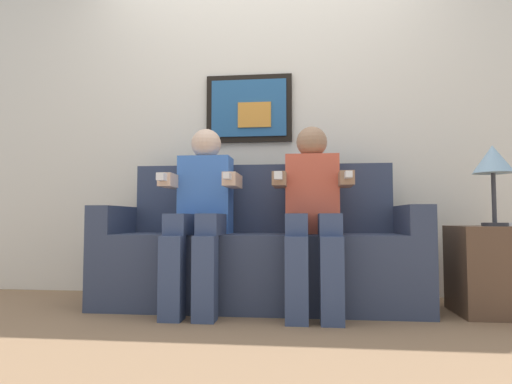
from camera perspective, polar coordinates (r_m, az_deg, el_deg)
ground_plane at (r=2.49m, az=-0.40°, el=-16.11°), size 5.69×5.69×0.00m
back_wall_assembly at (r=3.27m, az=1.14°, el=9.90°), size 4.38×0.10×2.60m
couch at (r=2.76m, az=0.41°, el=-8.29°), size 1.98×0.58×0.90m
person_on_left at (r=2.64m, az=-7.18°, el=-2.10°), size 0.46×0.56×1.11m
person_on_right at (r=2.57m, az=7.42°, el=-2.06°), size 0.46×0.56×1.11m
side_table_right at (r=2.85m, az=28.39°, el=-8.98°), size 0.40×0.40×0.50m
table_lamp at (r=2.82m, az=28.58°, el=3.36°), size 0.22×0.22×0.46m
spare_remote_on_table at (r=2.86m, az=29.79°, el=-3.69°), size 0.04×0.13×0.02m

